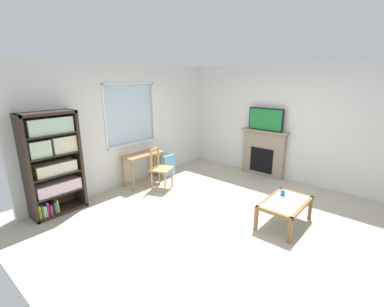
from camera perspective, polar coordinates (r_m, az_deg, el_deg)
The scene contains 11 objects.
ground at distance 4.86m, azimuth 6.10°, elevation -13.04°, with size 5.88×6.06×0.02m, color #B2A893.
wall_back_with_window at distance 6.13m, azimuth -13.46°, elevation 5.72°, with size 4.88×0.15×2.64m.
wall_right at distance 6.56m, azimuth 19.09°, elevation 6.18°, with size 0.12×5.26×2.64m, color silver.
bookshelf at distance 5.15m, azimuth -27.84°, elevation -1.38°, with size 0.90×0.38×1.81m.
desk_under_window at distance 6.06m, azimuth -10.56°, elevation -1.07°, with size 0.95×0.46×0.71m.
wooden_chair at distance 5.75m, azimuth -6.86°, elevation -3.17°, with size 0.53×0.52×0.90m.
plastic_drawer_unit at distance 6.63m, azimuth -5.96°, elevation -2.34°, with size 0.35×0.40×0.53m, color #72ADDB.
fireplace at distance 6.72m, azimuth 15.13°, elevation 0.13°, with size 0.26×1.15×1.13m.
tv at distance 6.53m, azimuth 15.58°, elevation 7.10°, with size 0.06×0.85×0.53m.
coffee_table at distance 4.64m, azimuth 19.42°, elevation -10.33°, with size 0.97×0.59×0.41m.
sippy_cup at distance 4.81m, azimuth 18.97°, elevation -7.94°, with size 0.07×0.07×0.09m, color #337FD6.
Camera 1 is at (-3.53, -2.37, 2.34)m, focal length 24.77 mm.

